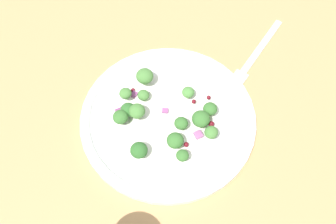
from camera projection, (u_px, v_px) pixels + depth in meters
ground_plane at (170, 134)px, 61.58cm from camera, size 180.00×180.00×2.00cm
plate at (168, 118)px, 60.99cm from camera, size 28.96×28.96×1.70cm
dressing_pool at (168, 116)px, 60.61cm from camera, size 16.80×16.80×0.20cm
broccoli_floret_0 at (175, 141)px, 56.48cm from camera, size 2.66×2.66×2.69cm
broccoli_floret_1 at (128, 110)px, 59.54cm from camera, size 2.46×2.46×2.49cm
broccoli_floret_2 at (126, 94)px, 60.58cm from camera, size 2.05×2.05×2.08cm
broccoli_floret_3 at (211, 132)px, 57.33cm from camera, size 2.17×2.17×2.19cm
broccoli_floret_4 at (145, 76)px, 61.78cm from camera, size 2.93×2.93×2.97cm
broccoli_floret_5 at (181, 123)px, 58.10cm from camera, size 2.20×2.20×2.23cm
broccoli_floret_6 at (182, 156)px, 55.27cm from camera, size 1.95×1.95×1.97cm
broccoli_floret_7 at (188, 92)px, 61.25cm from camera, size 2.08×2.08×2.10cm
broccoli_floret_8 at (139, 150)px, 55.58cm from camera, size 2.68×2.68×2.71cm
broccoli_floret_9 at (201, 119)px, 58.02cm from camera, size 2.91×2.91×2.95cm
broccoli_floret_10 at (137, 111)px, 58.72cm from camera, size 2.63×2.63×2.67cm
broccoli_floret_11 at (121, 117)px, 58.42cm from camera, size 2.47×2.47×2.50cm
broccoli_floret_12 at (143, 95)px, 61.16cm from camera, size 1.97×1.97×2.00cm
broccoli_floret_13 at (210, 109)px, 59.36cm from camera, size 2.32×2.32×2.35cm
cranberry_0 at (133, 90)px, 62.84cm from camera, size 0.73×0.73×0.73cm
cranberry_1 at (189, 143)px, 57.48cm from camera, size 0.81×0.81×0.81cm
cranberry_2 at (194, 102)px, 61.13cm from camera, size 0.72×0.72×0.72cm
cranberry_3 at (211, 124)px, 58.88cm from camera, size 0.95×0.95×0.95cm
cranberry_4 at (209, 97)px, 61.64cm from camera, size 0.70×0.70×0.70cm
onion_bit_0 at (134, 95)px, 62.42cm from camera, size 1.27×1.35×0.58cm
onion_bit_1 at (119, 112)px, 60.50cm from camera, size 1.56×1.29×0.49cm
onion_bit_2 at (134, 109)px, 60.57cm from camera, size 1.84×1.83×0.56cm
onion_bit_3 at (198, 135)px, 58.40cm from camera, size 1.45×1.45×0.49cm
onion_bit_4 at (165, 111)px, 60.72cm from camera, size 1.29×1.32×0.35cm
fork at (255, 56)px, 68.26cm from camera, size 8.13×18.07×0.50cm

